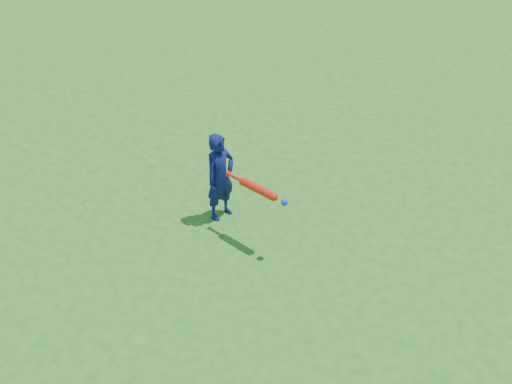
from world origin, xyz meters
The scene contains 3 objects.
ground centered at (0.00, 0.00, 0.00)m, with size 80.00×80.00×0.00m, color #206217.
child centered at (-0.69, 0.33, 0.49)m, with size 0.36×0.24×0.99m, color #0F1347.
bat_swing centered at (-0.14, 0.10, 0.63)m, with size 0.74×0.29×0.09m.
Camera 1 is at (1.64, -4.05, 3.75)m, focal length 40.00 mm.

